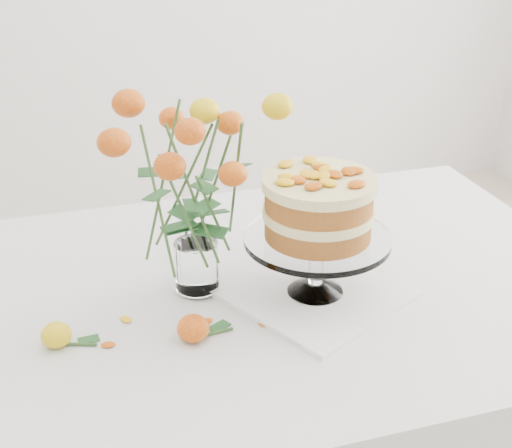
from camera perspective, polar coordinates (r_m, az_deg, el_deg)
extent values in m
cube|color=tan|center=(1.44, -0.21, -5.82)|extent=(1.40, 0.90, 0.04)
cylinder|color=tan|center=(2.15, 13.03, -6.53)|extent=(0.06, 0.06, 0.71)
cube|color=white|center=(1.43, -0.21, -5.04)|extent=(1.42, 0.92, 0.01)
cube|color=white|center=(1.87, -4.26, -0.67)|extent=(1.42, 0.01, 0.20)
cube|color=white|center=(1.40, 4.73, -5.51)|extent=(0.40, 0.40, 0.01)
cylinder|color=white|center=(1.36, 4.84, -3.03)|extent=(0.03, 0.03, 0.09)
cylinder|color=white|center=(1.34, 4.92, -1.14)|extent=(0.28, 0.28, 0.01)
cylinder|color=#A36D24|center=(1.33, 4.96, -0.15)|extent=(0.24, 0.24, 0.04)
cylinder|color=beige|center=(1.31, 5.01, 0.97)|extent=(0.25, 0.25, 0.02)
cylinder|color=#A36D24|center=(1.30, 5.06, 2.11)|extent=(0.24, 0.24, 0.04)
cylinder|color=beige|center=(1.29, 5.11, 3.32)|extent=(0.26, 0.26, 0.02)
cylinder|color=white|center=(1.41, -4.68, -5.20)|extent=(0.07, 0.07, 0.01)
cylinder|color=white|center=(1.38, -4.77, -3.31)|extent=(0.09, 0.09, 0.10)
ellipsoid|color=yellow|center=(1.29, -15.69, -8.54)|extent=(0.05, 0.05, 0.04)
cylinder|color=#315823|center=(1.29, -14.00, -9.36)|extent=(0.06, 0.03, 0.01)
ellipsoid|color=#BC2809|center=(1.26, -5.07, -8.32)|extent=(0.06, 0.06, 0.05)
cylinder|color=#315823|center=(1.29, -3.32, -8.73)|extent=(0.07, 0.01, 0.01)
ellipsoid|color=yellow|center=(1.32, -3.99, -7.80)|extent=(0.03, 0.02, 0.00)
ellipsoid|color=yellow|center=(1.31, 0.73, -8.04)|extent=(0.03, 0.02, 0.00)
ellipsoid|color=yellow|center=(1.29, 2.99, -8.71)|extent=(0.03, 0.02, 0.00)
ellipsoid|color=yellow|center=(1.34, -10.37, -7.52)|extent=(0.03, 0.02, 0.00)
ellipsoid|color=yellow|center=(1.28, -11.74, -9.45)|extent=(0.03, 0.02, 0.00)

